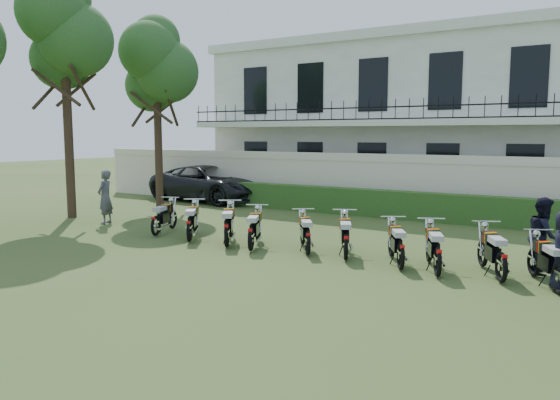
% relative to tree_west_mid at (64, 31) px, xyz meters
% --- Properties ---
extents(ground, '(100.00, 100.00, 0.00)m').
position_rel_tree_west_mid_xyz_m(ground, '(9.46, -1.00, -6.67)').
color(ground, '#394F1F').
rests_on(ground, ground).
extents(perimeter_wall, '(30.00, 0.35, 2.30)m').
position_rel_tree_west_mid_xyz_m(perimeter_wall, '(9.46, 7.00, -5.50)').
color(perimeter_wall, beige).
rests_on(perimeter_wall, ground).
extents(hedge, '(18.00, 0.60, 1.00)m').
position_rel_tree_west_mid_xyz_m(hedge, '(10.46, 6.20, -6.17)').
color(hedge, '#244318').
rests_on(hedge, ground).
extents(building, '(20.40, 9.60, 7.40)m').
position_rel_tree_west_mid_xyz_m(building, '(9.46, 12.96, -2.96)').
color(building, white).
rests_on(building, ground).
extents(tree_west_mid, '(3.40, 3.20, 8.82)m').
position_rel_tree_west_mid_xyz_m(tree_west_mid, '(0.00, 0.00, 0.00)').
color(tree_west_mid, '#473323').
rests_on(tree_west_mid, ground).
extents(tree_west_near, '(3.40, 3.20, 7.90)m').
position_rel_tree_west_mid_xyz_m(tree_west_near, '(0.50, 4.00, -0.78)').
color(tree_west_near, '#473323').
rests_on(tree_west_near, ground).
extents(motorcycle_0, '(0.87, 1.83, 1.05)m').
position_rel_tree_west_mid_xyz_m(motorcycle_0, '(5.33, -1.10, -6.18)').
color(motorcycle_0, black).
rests_on(motorcycle_0, ground).
extents(motorcycle_1, '(1.20, 1.72, 1.09)m').
position_rel_tree_west_mid_xyz_m(motorcycle_1, '(6.81, -1.27, -6.17)').
color(motorcycle_1, black).
rests_on(motorcycle_1, ground).
extents(motorcycle_2, '(1.23, 1.81, 1.14)m').
position_rel_tree_west_mid_xyz_m(motorcycle_2, '(8.16, -1.30, -6.14)').
color(motorcycle_2, black).
rests_on(motorcycle_2, ground).
extents(motorcycle_3, '(1.01, 1.82, 1.08)m').
position_rel_tree_west_mid_xyz_m(motorcycle_3, '(8.98, -1.34, -6.17)').
color(motorcycle_3, black).
rests_on(motorcycle_3, ground).
extents(motorcycle_4, '(1.19, 1.60, 1.04)m').
position_rel_tree_west_mid_xyz_m(motorcycle_4, '(10.46, -0.95, -6.19)').
color(motorcycle_4, black).
rests_on(motorcycle_4, ground).
extents(motorcycle_5, '(1.02, 1.82, 1.09)m').
position_rel_tree_west_mid_xyz_m(motorcycle_5, '(11.50, -0.95, -6.17)').
color(motorcycle_5, black).
rests_on(motorcycle_5, ground).
extents(motorcycle_6, '(1.04, 1.72, 1.05)m').
position_rel_tree_west_mid_xyz_m(motorcycle_6, '(12.95, -1.13, -6.19)').
color(motorcycle_6, black).
rests_on(motorcycle_6, ground).
extents(motorcycle_7, '(0.97, 1.87, 1.09)m').
position_rel_tree_west_mid_xyz_m(motorcycle_7, '(13.83, -1.31, -6.16)').
color(motorcycle_7, black).
rests_on(motorcycle_7, ground).
extents(motorcycle_8, '(1.03, 1.83, 1.10)m').
position_rel_tree_west_mid_xyz_m(motorcycle_8, '(15.06, -1.08, -6.16)').
color(motorcycle_8, black).
rests_on(motorcycle_8, ground).
extents(motorcycle_9, '(1.00, 1.77, 1.06)m').
position_rel_tree_west_mid_xyz_m(motorcycle_9, '(16.16, -1.33, -6.18)').
color(motorcycle_9, black).
rests_on(motorcycle_9, ground).
extents(suv, '(6.05, 3.15, 1.63)m').
position_rel_tree_west_mid_xyz_m(suv, '(1.09, 6.58, -5.86)').
color(suv, black).
rests_on(suv, ground).
extents(inspector, '(0.63, 0.78, 1.85)m').
position_rel_tree_west_mid_xyz_m(inspector, '(2.14, -0.28, -5.74)').
color(inspector, '#5A595E').
rests_on(inspector, ground).
extents(officer_4, '(0.75, 0.91, 1.70)m').
position_rel_tree_west_mid_xyz_m(officer_4, '(15.66, 0.28, -5.82)').
color(officer_4, black).
rests_on(officer_4, ground).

